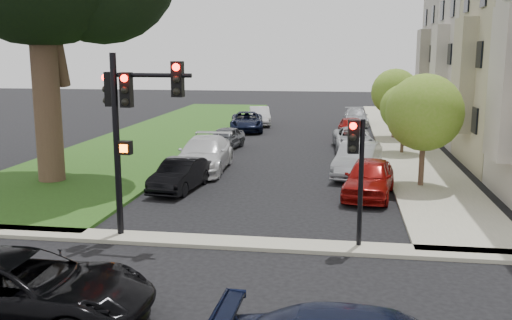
# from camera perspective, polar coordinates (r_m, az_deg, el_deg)

# --- Properties ---
(ground) EXTENTS (140.00, 140.00, 0.00)m
(ground) POSITION_cam_1_polar(r_m,az_deg,el_deg) (15.20, -2.88, -10.94)
(ground) COLOR black
(ground) RESTS_ON ground
(grass_strip) EXTENTS (8.00, 44.00, 0.12)m
(grass_strip) POSITION_cam_1_polar(r_m,az_deg,el_deg) (40.03, -8.69, 2.64)
(grass_strip) COLOR #274517
(grass_strip) RESTS_ON ground
(sidewalk_right) EXTENTS (3.50, 44.00, 0.12)m
(sidewalk_right) POSITION_cam_1_polar(r_m,az_deg,el_deg) (38.43, 14.36, 2.09)
(sidewalk_right) COLOR #9B9A83
(sidewalk_right) RESTS_ON ground
(sidewalk_cross) EXTENTS (60.00, 1.00, 0.12)m
(sidewalk_cross) POSITION_cam_1_polar(r_m,az_deg,el_deg) (17.02, -1.53, -8.31)
(sidewalk_cross) COLOR #9B9A83
(sidewalk_cross) RESTS_ON ground
(house_c) EXTENTS (7.70, 7.55, 15.97)m
(house_c) POSITION_cam_1_polar(r_m,az_deg,el_deg) (38.08, 23.74, 11.84)
(house_c) COLOR beige
(house_c) RESTS_ON ground
(house_d) EXTENTS (7.70, 7.55, 15.97)m
(house_d) POSITION_cam_1_polar(r_m,az_deg,el_deg) (45.37, 21.29, 11.69)
(house_d) COLOR gray
(house_d) RESTS_ON ground
(small_tree_a) EXTENTS (3.18, 3.18, 4.77)m
(small_tree_a) POSITION_cam_1_polar(r_m,az_deg,el_deg) (24.46, 16.49, 4.57)
(small_tree_a) COLOR #4E382B
(small_tree_a) RESTS_ON ground
(small_tree_b) EXTENTS (2.60, 2.60, 3.90)m
(small_tree_b) POSITION_cam_1_polar(r_m,az_deg,el_deg) (32.48, 14.56, 5.06)
(small_tree_b) COLOR #4E382B
(small_tree_b) RESTS_ON ground
(small_tree_c) EXTENTS (3.06, 3.06, 4.59)m
(small_tree_c) POSITION_cam_1_polar(r_m,az_deg,el_deg) (38.16, 13.73, 6.58)
(small_tree_c) COLOR #4E382B
(small_tree_c) RESTS_ON ground
(traffic_signal_main) EXTENTS (2.73, 0.71, 5.60)m
(traffic_signal_main) POSITION_cam_1_polar(r_m,az_deg,el_deg) (17.32, -12.50, 4.68)
(traffic_signal_main) COLOR black
(traffic_signal_main) RESTS_ON ground
(traffic_signal_secondary) EXTENTS (0.49, 0.39, 3.78)m
(traffic_signal_secondary) POSITION_cam_1_polar(r_m,az_deg,el_deg) (16.30, 10.06, 0.06)
(traffic_signal_secondary) COLOR black
(traffic_signal_secondary) RESTS_ON ground
(car_cross_near) EXTENTS (5.66, 2.79, 1.54)m
(car_cross_near) POSITION_cam_1_polar(r_m,az_deg,el_deg) (13.03, -22.52, -11.92)
(car_cross_near) COLOR black
(car_cross_near) RESTS_ON ground
(car_parked_0) EXTENTS (2.41, 4.61, 1.50)m
(car_parked_0) POSITION_cam_1_polar(r_m,az_deg,el_deg) (22.83, 11.24, -1.77)
(car_parked_0) COLOR maroon
(car_parked_0) RESTS_ON ground
(car_parked_1) EXTENTS (2.47, 4.86, 1.53)m
(car_parked_1) POSITION_cam_1_polar(r_m,az_deg,el_deg) (26.50, 10.14, 0.02)
(car_parked_1) COLOR #999BA0
(car_parked_1) RESTS_ON ground
(car_parked_2) EXTENTS (2.53, 4.82, 1.29)m
(car_parked_2) POSITION_cam_1_polar(r_m,az_deg,el_deg) (33.66, 9.70, 2.09)
(car_parked_2) COLOR #999BA0
(car_parked_2) RESTS_ON ground
(car_parked_3) EXTENTS (1.87, 4.29, 1.44)m
(car_parked_3) POSITION_cam_1_polar(r_m,az_deg,el_deg) (37.83, 9.52, 3.15)
(car_parked_3) COLOR maroon
(car_parked_3) RESTS_ON ground
(car_parked_4) EXTENTS (1.94, 4.52, 1.30)m
(car_parked_4) POSITION_cam_1_polar(r_m,az_deg,el_deg) (45.08, 9.93, 4.25)
(car_parked_4) COLOR #999BA0
(car_parked_4) RESTS_ON ground
(car_parked_5) EXTENTS (1.81, 4.07, 1.30)m
(car_parked_5) POSITION_cam_1_polar(r_m,az_deg,el_deg) (23.65, -7.59, -1.47)
(car_parked_5) COLOR black
(car_parked_5) RESTS_ON ground
(car_parked_6) EXTENTS (2.45, 5.62, 1.61)m
(car_parked_6) POSITION_cam_1_polar(r_m,az_deg,el_deg) (27.37, -5.21, 0.57)
(car_parked_6) COLOR silver
(car_parked_6) RESTS_ON ground
(car_parked_7) EXTENTS (2.07, 3.99, 1.30)m
(car_parked_7) POSITION_cam_1_polar(r_m,az_deg,el_deg) (33.45, -3.13, 2.18)
(car_parked_7) COLOR #3F4247
(car_parked_7) RESTS_ON ground
(car_parked_8) EXTENTS (3.02, 5.27, 1.38)m
(car_parked_8) POSITION_cam_1_polar(r_m,az_deg,el_deg) (41.23, -0.93, 3.88)
(car_parked_8) COLOR black
(car_parked_8) RESTS_ON ground
(car_parked_9) EXTENTS (2.33, 4.48, 1.41)m
(car_parked_9) POSITION_cam_1_polar(r_m,az_deg,el_deg) (44.70, 0.35, 4.43)
(car_parked_9) COLOR silver
(car_parked_9) RESTS_ON ground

